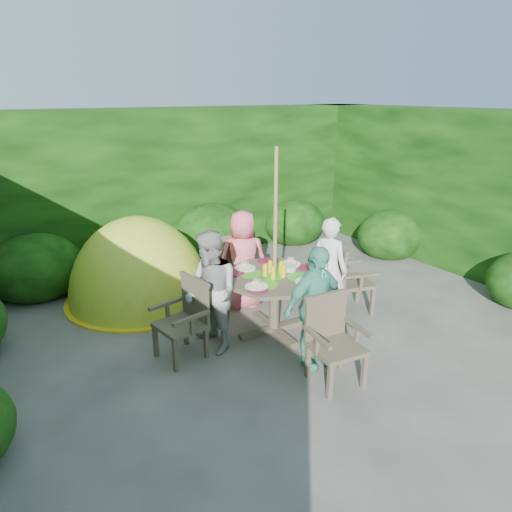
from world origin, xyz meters
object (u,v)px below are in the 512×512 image
garden_chair_back (232,265)px  patio_table (275,284)px  child_right (329,269)px  child_left (212,293)px  child_front (315,308)px  garden_chair_front (333,338)px  garden_chair_left (185,318)px  child_back (243,260)px  parasol_pole (275,245)px  garden_chair_right (346,278)px  dome_tent (141,298)px

garden_chair_back → patio_table: bearing=105.5°
child_right → child_left: bearing=71.0°
child_right → child_front: size_ratio=1.00×
child_front → patio_table: bearing=83.9°
garden_chair_front → child_left: child_left is taller
garden_chair_left → child_back: size_ratio=0.64×
child_front → garden_chair_front: bearing=-94.9°
parasol_pole → child_right: size_ratio=1.66×
patio_table → garden_chair_right: 1.11m
garden_chair_front → dome_tent: size_ratio=0.36×
garden_chair_back → child_back: (0.00, -0.30, 0.16)m
garden_chair_left → child_right: child_right is taller
garden_chair_right → garden_chair_back: size_ratio=0.95×
patio_table → child_left: bearing=176.3°
garden_chair_back → child_front: bearing=104.8°
garden_chair_left → child_right: bearing=76.0°
child_right → child_back: child_back is taller
child_right → dome_tent: bearing=29.7°
patio_table → dome_tent: bearing=120.2°
garden_chair_back → garden_chair_front: garden_chair_back is taller
child_left → child_back: size_ratio=1.03×
child_back → child_left: bearing=65.0°
patio_table → parasol_pole: parasol_pole is taller
patio_table → child_left: size_ratio=0.98×
garden_chair_back → child_left: size_ratio=0.68×
patio_table → child_right: child_right is taller
garden_chair_left → dome_tent: size_ratio=0.36×
garden_chair_right → child_back: 1.36m
garden_chair_left → child_right: 1.92m
garden_chair_right → child_left: 1.91m
garden_chair_right → child_front: 1.39m
patio_table → child_front: bearing=-94.1°
garden_chair_right → garden_chair_back: garden_chair_back is taller
parasol_pole → child_back: parasol_pole is taller
garden_chair_right → child_back: bearing=68.5°
patio_table → dome_tent: (-1.04, 1.78, -0.62)m
child_left → child_front: (0.75, -0.85, -0.02)m
garden_chair_left → child_left: 0.38m
garden_chair_left → child_back: child_back is taller
patio_table → garden_chair_left: bearing=175.4°
child_right → dome_tent: (-1.83, 1.84, -0.66)m
child_left → child_front: size_ratio=1.04×
parasol_pole → dome_tent: parasol_pole is taller
garden_chair_back → child_front: 1.91m
garden_chair_front → child_back: bearing=93.7°
child_front → child_right: bearing=39.2°
parasol_pole → garden_chair_right: parasol_pole is taller
child_back → garden_chair_front: bearing=110.1°
child_back → dome_tent: (-1.09, 0.99, -0.66)m
child_back → child_front: size_ratio=1.00×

